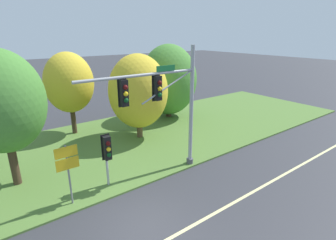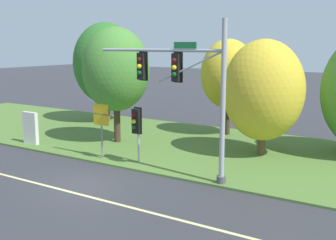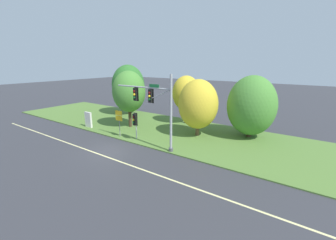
{
  "view_description": "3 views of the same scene",
  "coord_description": "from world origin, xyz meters",
  "px_view_note": "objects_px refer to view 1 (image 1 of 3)",
  "views": [
    {
      "loc": [
        -4.5,
        -7.69,
        7.56
      ],
      "look_at": [
        3.75,
        3.4,
        2.93
      ],
      "focal_mm": 28.0,
      "sensor_mm": 36.0,
      "label": 1
    },
    {
      "loc": [
        12.27,
        -12.87,
        5.94
      ],
      "look_at": [
        1.99,
        3.33,
        2.47
      ],
      "focal_mm": 45.0,
      "sensor_mm": 36.0,
      "label": 2
    },
    {
      "loc": [
        15.7,
        -12.8,
        7.95
      ],
      "look_at": [
        3.52,
        4.48,
        2.45
      ],
      "focal_mm": 24.0,
      "sensor_mm": 36.0,
      "label": 3
    }
  ],
  "objects_px": {
    "tree_behind_signpost": "(69,83)",
    "tree_mid_verge": "(138,92)",
    "tree_left_of_mast": "(1,102)",
    "pedestrian_signal_near_kerb": "(107,150)",
    "tree_tall_centre": "(169,80)",
    "traffic_signal_mast": "(166,100)",
    "route_sign_post": "(68,165)"
  },
  "relations": [
    {
      "from": "tree_left_of_mast",
      "to": "tree_tall_centre",
      "type": "height_order",
      "value": "tree_left_of_mast"
    },
    {
      "from": "traffic_signal_mast",
      "to": "tree_mid_verge",
      "type": "xyz_separation_m",
      "value": [
        1.54,
        5.45,
        -0.72
      ]
    },
    {
      "from": "traffic_signal_mast",
      "to": "tree_behind_signpost",
      "type": "xyz_separation_m",
      "value": [
        -2.15,
        9.15,
        -0.24
      ]
    },
    {
      "from": "pedestrian_signal_near_kerb",
      "to": "route_sign_post",
      "type": "distance_m",
      "value": 2.02
    },
    {
      "from": "traffic_signal_mast",
      "to": "tree_left_of_mast",
      "type": "xyz_separation_m",
      "value": [
        -6.9,
        3.68,
        0.18
      ]
    },
    {
      "from": "tree_behind_signpost",
      "to": "tree_mid_verge",
      "type": "distance_m",
      "value": 5.25
    },
    {
      "from": "tree_mid_verge",
      "to": "tree_tall_centre",
      "type": "bearing_deg",
      "value": 30.23
    },
    {
      "from": "route_sign_post",
      "to": "tree_tall_centre",
      "type": "distance_m",
      "value": 14.05
    },
    {
      "from": "traffic_signal_mast",
      "to": "tree_behind_signpost",
      "type": "relative_size",
      "value": 1.11
    },
    {
      "from": "pedestrian_signal_near_kerb",
      "to": "tree_behind_signpost",
      "type": "bearing_deg",
      "value": 83.36
    },
    {
      "from": "tree_behind_signpost",
      "to": "pedestrian_signal_near_kerb",
      "type": "bearing_deg",
      "value": -96.64
    },
    {
      "from": "tree_left_of_mast",
      "to": "tree_tall_centre",
      "type": "relative_size",
      "value": 1.05
    },
    {
      "from": "tree_tall_centre",
      "to": "tree_mid_verge",
      "type": "bearing_deg",
      "value": -149.77
    },
    {
      "from": "traffic_signal_mast",
      "to": "tree_behind_signpost",
      "type": "distance_m",
      "value": 9.4
    },
    {
      "from": "route_sign_post",
      "to": "tree_left_of_mast",
      "type": "height_order",
      "value": "tree_left_of_mast"
    },
    {
      "from": "route_sign_post",
      "to": "tree_mid_verge",
      "type": "height_order",
      "value": "tree_mid_verge"
    },
    {
      "from": "traffic_signal_mast",
      "to": "tree_behind_signpost",
      "type": "height_order",
      "value": "traffic_signal_mast"
    },
    {
      "from": "route_sign_post",
      "to": "tree_behind_signpost",
      "type": "xyz_separation_m",
      "value": [
        2.99,
        8.88,
        1.97
      ]
    },
    {
      "from": "tree_tall_centre",
      "to": "pedestrian_signal_near_kerb",
      "type": "bearing_deg",
      "value": -141.11
    },
    {
      "from": "pedestrian_signal_near_kerb",
      "to": "tree_behind_signpost",
      "type": "height_order",
      "value": "tree_behind_signpost"
    },
    {
      "from": "route_sign_post",
      "to": "tree_tall_centre",
      "type": "xyz_separation_m",
      "value": [
        11.47,
        7.97,
        1.43
      ]
    },
    {
      "from": "traffic_signal_mast",
      "to": "tree_left_of_mast",
      "type": "bearing_deg",
      "value": 151.93
    },
    {
      "from": "traffic_signal_mast",
      "to": "route_sign_post",
      "type": "height_order",
      "value": "traffic_signal_mast"
    },
    {
      "from": "tree_left_of_mast",
      "to": "tree_mid_verge",
      "type": "bearing_deg",
      "value": 11.86
    },
    {
      "from": "route_sign_post",
      "to": "tree_tall_centre",
      "type": "relative_size",
      "value": 0.44
    },
    {
      "from": "traffic_signal_mast",
      "to": "pedestrian_signal_near_kerb",
      "type": "relative_size",
      "value": 2.46
    },
    {
      "from": "route_sign_post",
      "to": "traffic_signal_mast",
      "type": "bearing_deg",
      "value": -3.02
    },
    {
      "from": "route_sign_post",
      "to": "tree_left_of_mast",
      "type": "distance_m",
      "value": 4.51
    },
    {
      "from": "pedestrian_signal_near_kerb",
      "to": "tree_tall_centre",
      "type": "height_order",
      "value": "tree_tall_centre"
    },
    {
      "from": "tree_behind_signpost",
      "to": "tree_mid_verge",
      "type": "xyz_separation_m",
      "value": [
        3.69,
        -3.7,
        -0.48
      ]
    },
    {
      "from": "pedestrian_signal_near_kerb",
      "to": "tree_left_of_mast",
      "type": "relative_size",
      "value": 0.41
    },
    {
      "from": "route_sign_post",
      "to": "tree_left_of_mast",
      "type": "xyz_separation_m",
      "value": [
        -1.76,
        3.41,
        2.38
      ]
    }
  ]
}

